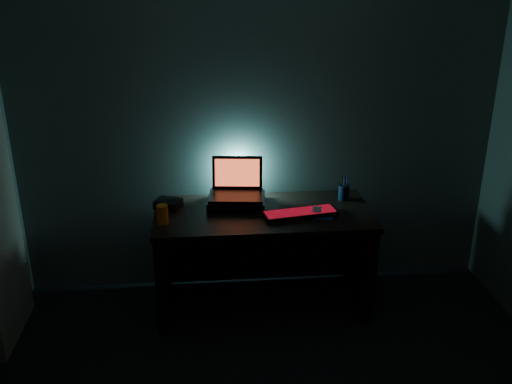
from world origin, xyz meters
TOP-DOWN VIEW (x-y plane):
  - room at (0.00, 0.00)m, footprint 3.50×4.00m
  - desk at (0.00, 1.67)m, footprint 1.50×0.70m
  - riser at (-0.18, 1.76)m, footprint 0.43×0.34m
  - laptop at (-0.17, 1.81)m, footprint 0.41×0.32m
  - keyboard at (0.24, 1.53)m, footprint 0.53×0.25m
  - mousepad at (0.36, 1.55)m, footprint 0.26×0.25m
  - mouse at (0.36, 1.55)m, footprint 0.08×0.11m
  - pen_cup at (0.60, 1.79)m, footprint 0.08×0.08m
  - juice_glass at (-0.68, 1.49)m, footprint 0.09×0.09m
  - router at (-0.66, 1.75)m, footprint 0.21×0.19m

SIDE VIEW (x-z plane):
  - desk at x=0.00m, z-range 0.12..0.87m
  - mousepad at x=0.36m, z-range 0.75..0.75m
  - keyboard at x=0.24m, z-range 0.75..0.78m
  - mouse at x=0.36m, z-range 0.75..0.78m
  - router at x=-0.66m, z-range 0.75..0.81m
  - riser at x=-0.18m, z-range 0.75..0.81m
  - pen_cup at x=0.60m, z-range 0.75..0.86m
  - juice_glass at x=-0.68m, z-range 0.75..0.88m
  - laptop at x=-0.17m, z-range 0.74..1.00m
  - room at x=0.00m, z-range 0.00..2.50m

